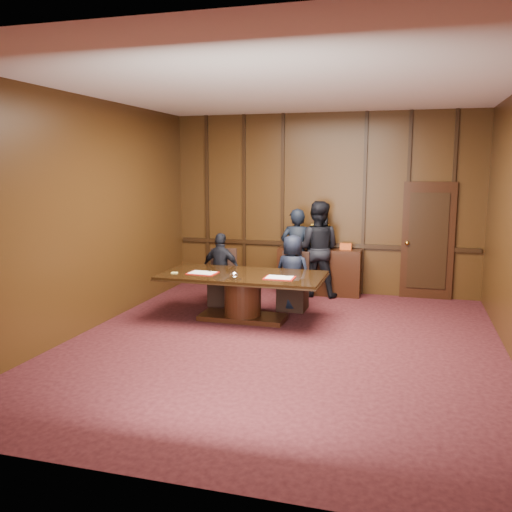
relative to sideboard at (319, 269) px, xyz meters
The scene contains 13 objects.
room 3.36m from the sideboard, 88.80° to the right, with size 7.00×7.04×3.50m.
sideboard is the anchor object (origin of this frame).
conference_table 2.34m from the sideboard, 112.64° to the right, with size 2.62×1.32×0.76m.
folder_left 2.78m from the sideboard, 123.77° to the right, with size 0.48×0.36×0.02m.
folder_right 2.36m from the sideboard, 96.09° to the right, with size 0.46×0.33×0.02m.
inkstand 2.78m from the sideboard, 109.05° to the right, with size 0.20×0.14×0.12m.
notepad 3.13m from the sideboard, 129.55° to the right, with size 0.10×0.07×0.01m, color #EBDF72.
chair_left 2.03m from the sideboard, 140.49° to the right, with size 0.57×0.57×0.99m.
chair_right 1.32m from the sideboard, 101.05° to the right, with size 0.49×0.49×0.99m.
signatory_left 2.07m from the sideboard, 138.76° to the right, with size 0.77×0.32×1.31m, color black.
signatory_right 1.39m from the sideboard, 100.46° to the right, with size 0.65×0.42×1.32m, color black.
witness_left 0.60m from the sideboard, 148.81° to the right, with size 0.62×0.40×1.69m, color black.
witness_right 0.46m from the sideboard, 99.18° to the right, with size 0.89×0.69×1.83m, color black.
Camera 1 is at (1.65, -7.08, 2.46)m, focal length 38.00 mm.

